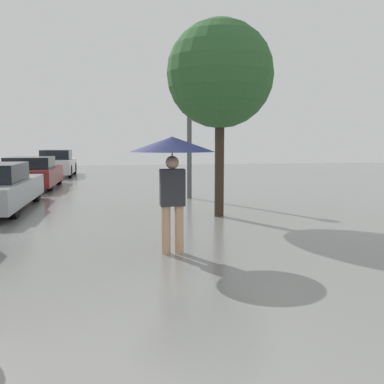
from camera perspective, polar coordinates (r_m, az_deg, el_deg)
The scene contains 5 objects.
pedestrian at distance 6.49m, azimuth -2.66°, elevation 5.03°, with size 1.30×1.30×1.80m.
parked_car_third at distance 17.05m, azimuth -20.63°, elevation 2.34°, with size 1.82×4.00×1.17m.
parked_car_farthest at distance 22.63m, azimuth -17.55°, elevation 3.59°, with size 1.63×3.82×1.32m.
tree at distance 9.95m, azimuth 3.76°, elevation 15.32°, with size 2.40×2.40×4.43m.
street_lamp at distance 13.07m, azimuth -0.36°, elevation 10.57°, with size 0.35×0.35×4.07m.
Camera 1 is at (-0.27, -2.47, 1.72)m, focal length 40.00 mm.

